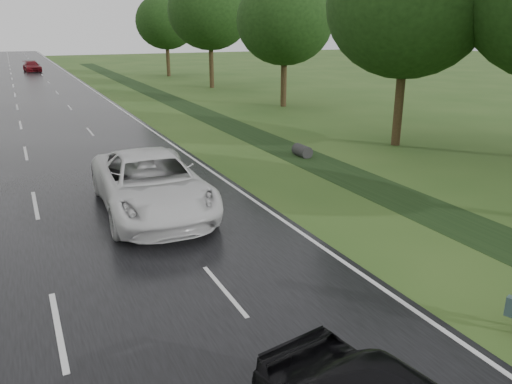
{
  "coord_description": "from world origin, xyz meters",
  "views": [
    {
      "loc": [
        -0.18,
        -9.25,
        5.64
      ],
      "look_at": [
        5.55,
        2.6,
        1.3
      ],
      "focal_mm": 35.0,
      "sensor_mm": 36.0,
      "label": 1
    }
  ],
  "objects": [
    {
      "name": "tree_east_b",
      "position": [
        17.0,
        10.0,
        6.68
      ],
      "size": [
        7.6,
        7.6,
        10.11
      ],
      "color": "#332715",
      "rests_on": "ground"
    },
    {
      "name": "tree_east_d",
      "position": [
        17.8,
        38.0,
        7.15
      ],
      "size": [
        8.0,
        8.0,
        10.76
      ],
      "color": "#332715",
      "rests_on": "ground"
    },
    {
      "name": "ground",
      "position": [
        0.0,
        0.0,
        0.0
      ],
      "size": [
        220.0,
        220.0,
        0.0
      ],
      "primitive_type": "plane",
      "color": "#2E4F1C",
      "rests_on": "ground"
    },
    {
      "name": "center_line",
      "position": [
        0.0,
        45.0,
        0.04
      ],
      "size": [
        0.12,
        180.0,
        0.01
      ],
      "primitive_type": "cube",
      "color": "silver",
      "rests_on": "road"
    },
    {
      "name": "edge_stripe_east",
      "position": [
        6.75,
        45.0,
        0.04
      ],
      "size": [
        0.12,
        180.0,
        0.01
      ],
      "primitive_type": "cube",
      "color": "silver",
      "rests_on": "road"
    },
    {
      "name": "far_car_red",
      "position": [
        2.69,
        65.98,
        0.73
      ],
      "size": [
        2.37,
        4.89,
        1.37
      ],
      "primitive_type": "imported",
      "rotation": [
        0.0,
        0.0,
        0.1
      ],
      "color": "maroon",
      "rests_on": "road"
    },
    {
      "name": "tree_east_f",
      "position": [
        17.5,
        52.0,
        6.37
      ],
      "size": [
        7.2,
        7.2,
        9.62
      ],
      "color": "#332715",
      "rests_on": "ground"
    },
    {
      "name": "drainage_ditch",
      "position": [
        11.5,
        18.71,
        0.04
      ],
      "size": [
        2.2,
        120.0,
        0.56
      ],
      "color": "black",
      "rests_on": "ground"
    },
    {
      "name": "white_pickup",
      "position": [
        3.38,
        5.73,
        0.97
      ],
      "size": [
        3.35,
        6.79,
        1.85
      ],
      "primitive_type": "imported",
      "rotation": [
        0.0,
        0.0,
        -0.04
      ],
      "color": "silver",
      "rests_on": "road"
    },
    {
      "name": "road",
      "position": [
        0.0,
        45.0,
        0.02
      ],
      "size": [
        14.0,
        180.0,
        0.04
      ],
      "primitive_type": "cube",
      "color": "black",
      "rests_on": "ground"
    },
    {
      "name": "tree_east_c",
      "position": [
        18.2,
        24.0,
        6.14
      ],
      "size": [
        7.0,
        7.0,
        9.29
      ],
      "color": "#332715",
      "rests_on": "ground"
    }
  ]
}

